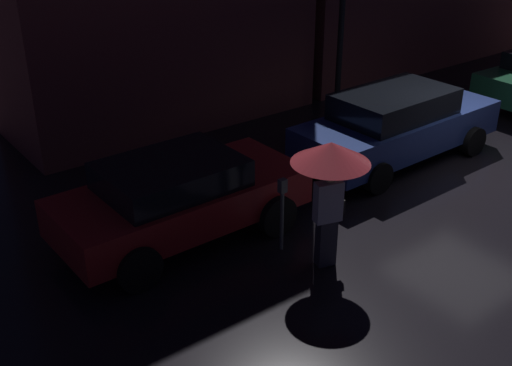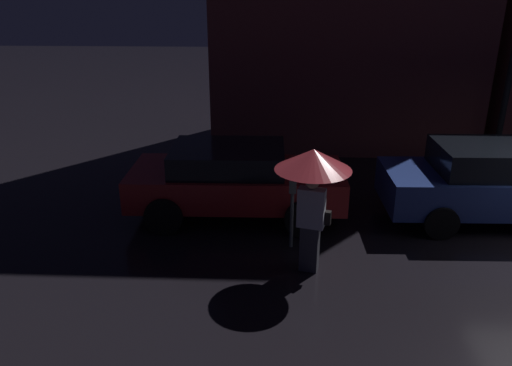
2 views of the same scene
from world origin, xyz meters
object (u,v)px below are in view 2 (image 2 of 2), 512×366
at_px(pedestrian_with_umbrella, 313,173).
at_px(parked_car_blue, 506,182).
at_px(parking_meter, 292,206).
at_px(parked_car_red, 235,179).

bearing_deg(pedestrian_with_umbrella, parked_car_blue, 43.99).
relative_size(pedestrian_with_umbrella, parking_meter, 1.63).
bearing_deg(parking_meter, parked_car_red, 129.88).
bearing_deg(parked_car_red, parking_meter, -50.90).
bearing_deg(parked_car_blue, parking_meter, -163.80).
xyz_separation_m(parked_car_red, pedestrian_with_umbrella, (1.35, -2.02, 0.91)).
xyz_separation_m(pedestrian_with_umbrella, parking_meter, (-0.27, 0.73, -0.89)).
height_order(parked_car_blue, parking_meter, parked_car_blue).
distance_m(pedestrian_with_umbrella, parking_meter, 1.19).
relative_size(parked_car_red, parked_car_blue, 0.88).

